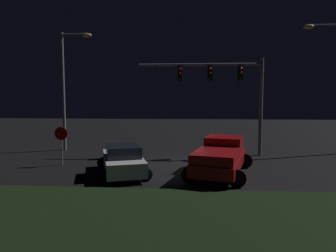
# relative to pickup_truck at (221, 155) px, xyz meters

# --- Properties ---
(ground_plane) EXTENTS (80.00, 80.00, 0.00)m
(ground_plane) POSITION_rel_pickup_truck_xyz_m (-1.91, 2.55, -1.00)
(ground_plane) COLOR black
(grass_median) EXTENTS (20.62, 7.62, 0.10)m
(grass_median) POSITION_rel_pickup_truck_xyz_m (-1.91, -6.86, -0.95)
(grass_median) COLOR black
(grass_median) RESTS_ON ground_plane
(pickup_truck) EXTENTS (3.80, 5.74, 1.80)m
(pickup_truck) POSITION_rel_pickup_truck_xyz_m (0.00, 0.00, 0.00)
(pickup_truck) COLOR maroon
(pickup_truck) RESTS_ON ground_plane
(car_sedan) EXTENTS (3.33, 4.74, 1.51)m
(car_sedan) POSITION_rel_pickup_truck_xyz_m (-4.93, -0.47, -0.26)
(car_sedan) COLOR silver
(car_sedan) RESTS_ON ground_plane
(traffic_signal_gantry) EXTENTS (8.32, 0.56, 6.50)m
(traffic_signal_gantry) POSITION_rel_pickup_truck_xyz_m (0.70, 5.32, 3.90)
(traffic_signal_gantry) COLOR slate
(traffic_signal_gantry) RESTS_ON ground_plane
(street_lamp_left) EXTENTS (2.32, 0.44, 8.62)m
(street_lamp_left) POSITION_rel_pickup_truck_xyz_m (-10.44, 6.41, 4.36)
(street_lamp_left) COLOR slate
(street_lamp_left) RESTS_ON ground_plane
(street_lamp_right) EXTENTS (2.76, 0.44, 8.92)m
(street_lamp_right) POSITION_rel_pickup_truck_xyz_m (8.17, 6.27, 4.56)
(street_lamp_right) COLOR slate
(street_lamp_right) RESTS_ON ground_plane
(stop_sign) EXTENTS (0.76, 0.08, 2.23)m
(stop_sign) POSITION_rel_pickup_truck_xyz_m (-8.88, 1.32, 0.56)
(stop_sign) COLOR slate
(stop_sign) RESTS_ON ground_plane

